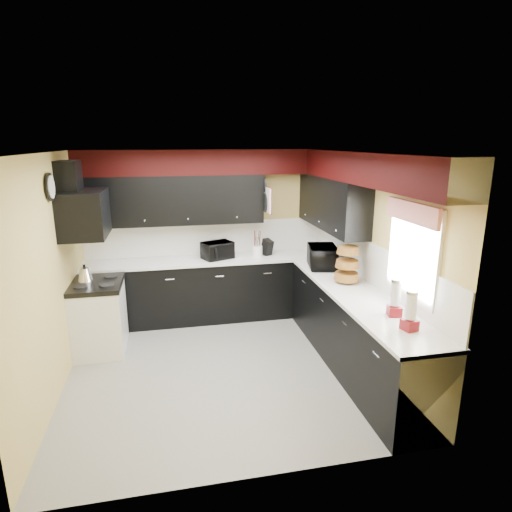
{
  "coord_description": "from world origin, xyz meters",
  "views": [
    {
      "loc": [
        -0.58,
        -4.59,
        2.61
      ],
      "look_at": [
        0.52,
        0.67,
        1.17
      ],
      "focal_mm": 30.0,
      "sensor_mm": 36.0,
      "label": 1
    }
  ],
  "objects": [
    {
      "name": "ground",
      "position": [
        0.0,
        0.0,
        0.0
      ],
      "size": [
        3.6,
        3.6,
        0.0
      ],
      "primitive_type": "plane",
      "color": "gray",
      "rests_on": "ground"
    },
    {
      "name": "wall_back",
      "position": [
        0.0,
        1.8,
        1.25
      ],
      "size": [
        3.6,
        0.06,
        2.5
      ],
      "primitive_type": "cube",
      "color": "#E0C666",
      "rests_on": "ground"
    },
    {
      "name": "wall_right",
      "position": [
        1.8,
        0.0,
        1.25
      ],
      "size": [
        0.06,
        3.6,
        2.5
      ],
      "primitive_type": "cube",
      "color": "#E0C666",
      "rests_on": "ground"
    },
    {
      "name": "wall_left",
      "position": [
        -1.8,
        0.0,
        1.25
      ],
      "size": [
        0.06,
        3.6,
        2.5
      ],
      "primitive_type": "cube",
      "color": "#E0C666",
      "rests_on": "ground"
    },
    {
      "name": "ceiling",
      "position": [
        0.0,
        0.0,
        2.5
      ],
      "size": [
        3.6,
        3.6,
        0.06
      ],
      "primitive_type": "cube",
      "color": "white",
      "rests_on": "wall_back"
    },
    {
      "name": "cab_back",
      "position": [
        0.0,
        1.5,
        0.45
      ],
      "size": [
        3.6,
        0.6,
        0.9
      ],
      "primitive_type": "cube",
      "color": "black",
      "rests_on": "ground"
    },
    {
      "name": "cab_right",
      "position": [
        1.5,
        -0.3,
        0.45
      ],
      "size": [
        0.6,
        3.0,
        0.9
      ],
      "primitive_type": "cube",
      "color": "black",
      "rests_on": "ground"
    },
    {
      "name": "counter_back",
      "position": [
        0.0,
        1.5,
        0.92
      ],
      "size": [
        3.62,
        0.64,
        0.04
      ],
      "primitive_type": "cube",
      "color": "white",
      "rests_on": "cab_back"
    },
    {
      "name": "counter_right",
      "position": [
        1.5,
        -0.3,
        0.92
      ],
      "size": [
        0.64,
        3.02,
        0.04
      ],
      "primitive_type": "cube",
      "color": "white",
      "rests_on": "cab_right"
    },
    {
      "name": "splash_back",
      "position": [
        0.0,
        1.79,
        1.19
      ],
      "size": [
        3.6,
        0.02,
        0.5
      ],
      "primitive_type": "cube",
      "color": "white",
      "rests_on": "counter_back"
    },
    {
      "name": "splash_right",
      "position": [
        1.79,
        0.0,
        1.19
      ],
      "size": [
        0.02,
        3.6,
        0.5
      ],
      "primitive_type": "cube",
      "color": "white",
      "rests_on": "counter_right"
    },
    {
      "name": "upper_back",
      "position": [
        -0.5,
        1.62,
        1.8
      ],
      "size": [
        2.6,
        0.35,
        0.7
      ],
      "primitive_type": "cube",
      "color": "black",
      "rests_on": "wall_back"
    },
    {
      "name": "upper_right",
      "position": [
        1.62,
        0.9,
        1.8
      ],
      "size": [
        0.35,
        1.8,
        0.7
      ],
      "primitive_type": "cube",
      "color": "black",
      "rests_on": "wall_right"
    },
    {
      "name": "soffit_back",
      "position": [
        0.0,
        1.62,
        2.33
      ],
      "size": [
        3.6,
        0.36,
        0.35
      ],
      "primitive_type": "cube",
      "color": "black",
      "rests_on": "wall_back"
    },
    {
      "name": "soffit_right",
      "position": [
        1.62,
        -0.18,
        2.33
      ],
      "size": [
        0.36,
        3.24,
        0.35
      ],
      "primitive_type": "cube",
      "color": "black",
      "rests_on": "wall_right"
    },
    {
      "name": "stove",
      "position": [
        -1.5,
        0.75,
        0.43
      ],
      "size": [
        0.6,
        0.75,
        0.86
      ],
      "primitive_type": "cube",
      "color": "white",
      "rests_on": "ground"
    },
    {
      "name": "cooktop",
      "position": [
        -1.5,
        0.75,
        0.89
      ],
      "size": [
        0.62,
        0.77,
        0.06
      ],
      "primitive_type": "cube",
      "color": "black",
      "rests_on": "stove"
    },
    {
      "name": "hood",
      "position": [
        -1.55,
        0.75,
        1.78
      ],
      "size": [
        0.5,
        0.78,
        0.55
      ],
      "primitive_type": "cube",
      "color": "black",
      "rests_on": "wall_left"
    },
    {
      "name": "hood_duct",
      "position": [
        -1.68,
        0.75,
        2.2
      ],
      "size": [
        0.24,
        0.4,
        0.4
      ],
      "primitive_type": "cube",
      "color": "black",
      "rests_on": "wall_left"
    },
    {
      "name": "window",
      "position": [
        1.79,
        -0.9,
        1.55
      ],
      "size": [
        0.03,
        0.86,
        0.96
      ],
      "primitive_type": null,
      "color": "white",
      "rests_on": "wall_right"
    },
    {
      "name": "valance",
      "position": [
        1.73,
        -0.9,
        1.95
      ],
      "size": [
        0.04,
        0.88,
        0.2
      ],
      "primitive_type": "cube",
      "color": "red",
      "rests_on": "wall_right"
    },
    {
      "name": "pan_top",
      "position": [
        0.82,
        1.55,
        2.0
      ],
      "size": [
        0.03,
        0.22,
        0.4
      ],
      "primitive_type": null,
      "color": "black",
      "rests_on": "upper_back"
    },
    {
      "name": "pan_mid",
      "position": [
        0.82,
        1.42,
        1.75
      ],
      "size": [
        0.03,
        0.28,
        0.46
      ],
      "primitive_type": null,
      "color": "black",
      "rests_on": "upper_back"
    },
    {
      "name": "pan_low",
      "position": [
        0.82,
        1.68,
        1.72
      ],
      "size": [
        0.03,
        0.24,
        0.42
      ],
      "primitive_type": null,
      "color": "black",
      "rests_on": "upper_back"
    },
    {
      "name": "cut_board",
      "position": [
        0.83,
        1.3,
        1.8
      ],
      "size": [
        0.03,
        0.26,
        0.35
      ],
      "primitive_type": "cube",
      "color": "white",
      "rests_on": "upper_back"
    },
    {
      "name": "baskets",
      "position": [
        1.52,
        0.05,
        1.18
      ],
      "size": [
        0.27,
        0.27,
        0.5
      ],
      "primitive_type": null,
      "color": "brown",
      "rests_on": "upper_right"
    },
    {
      "name": "clock",
      "position": [
        -1.77,
        0.25,
        2.15
      ],
      "size": [
        0.03,
        0.3,
        0.3
      ],
      "primitive_type": null,
      "color": "black",
      "rests_on": "wall_left"
    },
    {
      "name": "deco_plate",
      "position": [
        1.77,
        -0.35,
        2.25
      ],
      "size": [
        0.03,
        0.24,
        0.24
      ],
      "primitive_type": null,
      "color": "white",
      "rests_on": "wall_right"
    },
    {
      "name": "toaster_oven",
      "position": [
        0.11,
        1.47,
        1.06
      ],
      "size": [
        0.53,
        0.49,
        0.25
      ],
      "primitive_type": "imported",
      "rotation": [
        0.0,
        0.0,
        0.39
      ],
      "color": "black",
      "rests_on": "counter_back"
    },
    {
      "name": "microwave",
      "position": [
        1.46,
        0.73,
        1.09
      ],
      "size": [
        0.46,
        0.59,
        0.3
      ],
      "primitive_type": "imported",
      "rotation": [
        0.0,
        0.0,
        1.37
      ],
      "color": "black",
      "rests_on": "counter_right"
    },
    {
      "name": "utensil_crock",
      "position": [
        0.71,
        1.48,
        1.02
      ],
      "size": [
        0.19,
        0.19,
        0.16
      ],
      "primitive_type": "cylinder",
      "rotation": [
        0.0,
        0.0,
        -0.29
      ],
      "color": "white",
      "rests_on": "counter_back"
    },
    {
      "name": "knife_block",
      "position": [
        0.87,
        1.51,
        1.06
      ],
      "size": [
        0.16,
        0.18,
        0.24
      ],
      "primitive_type": "cube",
      "rotation": [
        0.0,
        0.0,
        0.4
      ],
      "color": "black",
      "rests_on": "counter_back"
    },
    {
      "name": "kettle",
      "position": [
        -1.63,
        0.83,
        1.0
      ],
      "size": [
        0.24,
        0.24,
        0.17
      ],
      "primitive_type": null,
      "rotation": [
        0.0,
        0.0,
        0.43
      ],
      "color": "silver",
      "rests_on": "cooktop"
    },
    {
      "name": "dispenser_a",
      "position": [
        1.57,
        -1.01,
        1.11
      ],
      "size": [
        0.15,
        0.15,
        0.34
      ],
      "primitive_type": null,
      "rotation": [
        0.0,
        0.0,
        -0.23
      ],
      "color": "maroon",
      "rests_on": "counter_right"
    },
    {
      "name": "dispenser_b",
      "position": [
        1.53,
        -1.35,
        1.11
      ],
      "size": [
        0.15,
        0.15,
        0.34
      ],
      "primitive_type": null,
      "rotation": [
        0.0,
        0.0,
        0.19
      ],
      "color": "maroon",
      "rests_on": "counter_right"
    }
  ]
}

